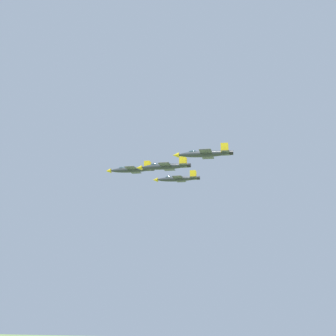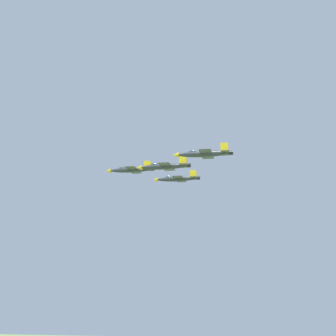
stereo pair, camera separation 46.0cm
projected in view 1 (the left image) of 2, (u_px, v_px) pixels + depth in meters
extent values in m
ellipsoid|color=#2D3338|center=(131.00, 170.00, 175.99)|extent=(2.24, 14.14, 1.81)
cone|color=gold|center=(108.00, 171.00, 177.44)|extent=(1.59, 1.86, 1.54)
ellipsoid|color=#334751|center=(122.00, 168.00, 176.72)|extent=(1.43, 2.46, 1.06)
cube|color=#2D3338|center=(133.00, 170.00, 175.83)|extent=(10.16, 3.53, 0.18)
cube|color=gold|center=(130.00, 167.00, 171.52)|extent=(0.79, 2.92, 0.22)
cube|color=gold|center=(136.00, 173.00, 180.17)|extent=(0.79, 2.92, 0.22)
cube|color=#2D3338|center=(148.00, 169.00, 174.89)|extent=(4.90, 2.36, 0.18)
cube|color=gold|center=(147.00, 165.00, 174.38)|extent=(0.30, 2.02, 2.62)
cube|color=gold|center=(148.00, 166.00, 176.11)|extent=(0.30, 2.02, 2.62)
cylinder|color=black|center=(153.00, 169.00, 174.60)|extent=(1.30, 1.04, 1.27)
ellipsoid|color=#2D3338|center=(164.00, 167.00, 161.95)|extent=(2.12, 14.46, 1.85)
cone|color=gold|center=(139.00, 168.00, 163.53)|extent=(1.61, 1.88, 1.58)
ellipsoid|color=#334751|center=(154.00, 165.00, 162.73)|extent=(1.44, 2.50, 1.08)
cube|color=#2D3338|center=(167.00, 167.00, 161.78)|extent=(10.36, 3.49, 0.19)
cube|color=gold|center=(164.00, 163.00, 157.38)|extent=(0.78, 2.98, 0.22)
cube|color=gold|center=(170.00, 170.00, 166.21)|extent=(0.78, 2.98, 0.22)
cube|color=#2D3338|center=(184.00, 166.00, 160.75)|extent=(4.99, 2.36, 0.19)
cube|color=gold|center=(182.00, 161.00, 160.24)|extent=(0.28, 2.07, 2.68)
cube|color=gold|center=(184.00, 162.00, 162.00)|extent=(0.28, 2.07, 2.68)
cylinder|color=black|center=(189.00, 165.00, 160.44)|extent=(1.32, 1.05, 1.30)
ellipsoid|color=#2D3338|center=(177.00, 179.00, 184.32)|extent=(2.08, 14.13, 1.81)
cone|color=gold|center=(155.00, 180.00, 185.86)|extent=(1.58, 1.84, 1.54)
ellipsoid|color=#334751|center=(169.00, 177.00, 185.09)|extent=(1.41, 2.44, 1.06)
cube|color=#2D3338|center=(179.00, 179.00, 184.16)|extent=(10.13, 3.41, 0.18)
cube|color=gold|center=(177.00, 176.00, 179.85)|extent=(0.76, 2.91, 0.22)
cube|color=gold|center=(182.00, 182.00, 188.48)|extent=(0.76, 2.91, 0.22)
cube|color=#2D3338|center=(194.00, 178.00, 183.15)|extent=(4.88, 2.31, 0.18)
cube|color=gold|center=(193.00, 174.00, 182.65)|extent=(0.28, 2.02, 2.62)
cube|color=gold|center=(194.00, 175.00, 184.38)|extent=(0.28, 2.02, 2.62)
cylinder|color=black|center=(198.00, 178.00, 182.85)|extent=(1.29, 1.03, 1.27)
ellipsoid|color=#2D3338|center=(204.00, 154.00, 148.49)|extent=(2.59, 14.50, 1.85)
cone|color=gold|center=(176.00, 155.00, 149.82)|extent=(1.67, 1.93, 1.58)
ellipsoid|color=#334751|center=(193.00, 152.00, 149.18)|extent=(1.52, 2.54, 1.08)
cube|color=#2D3338|center=(207.00, 154.00, 148.35)|extent=(10.46, 3.82, 0.19)
cube|color=gold|center=(205.00, 150.00, 143.92)|extent=(0.87, 3.00, 0.22)
cube|color=gold|center=(208.00, 158.00, 152.80)|extent=(0.87, 3.00, 0.22)
cube|color=#2D3338|center=(226.00, 153.00, 147.49)|extent=(5.06, 2.52, 0.19)
cube|color=gold|center=(224.00, 148.00, 146.96)|extent=(0.35, 2.07, 2.68)
cube|color=gold|center=(225.00, 149.00, 148.74)|extent=(0.35, 2.07, 2.68)
cylinder|color=black|center=(231.00, 153.00, 147.23)|extent=(1.35, 1.10, 1.30)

